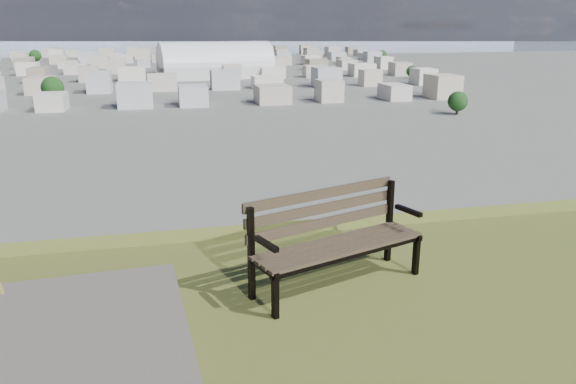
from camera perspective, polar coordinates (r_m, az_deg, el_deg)
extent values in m
cube|color=#423626|center=(4.82, 6.41, -6.03)|extent=(1.53, 0.61, 0.03)
cube|color=#423626|center=(4.90, 5.63, -5.63)|extent=(1.53, 0.61, 0.03)
cube|color=#423626|center=(4.98, 4.87, -5.24)|extent=(1.53, 0.61, 0.03)
cube|color=#423626|center=(5.05, 4.13, -4.87)|extent=(1.53, 0.61, 0.03)
cube|color=#423626|center=(5.06, 3.69, -3.12)|extent=(1.52, 0.57, 0.09)
cube|color=#423626|center=(5.03, 3.57, -1.67)|extent=(1.52, 0.57, 0.09)
cube|color=#423626|center=(5.01, 3.44, -0.20)|extent=(1.52, 0.57, 0.09)
cube|color=black|center=(4.49, -1.30, -10.47)|extent=(0.06, 0.07, 0.39)
cube|color=black|center=(4.70, -3.76, -6.34)|extent=(0.06, 0.07, 0.82)
cube|color=black|center=(4.55, -2.49, -7.71)|extent=(0.19, 0.43, 0.04)
cube|color=black|center=(4.43, -2.24, -5.28)|extent=(0.15, 0.32, 0.04)
cube|color=black|center=(5.37, 12.89, -6.21)|extent=(0.06, 0.07, 0.39)
cube|color=black|center=(5.54, 10.24, -2.94)|extent=(0.06, 0.07, 0.82)
cube|color=black|center=(5.42, 11.68, -3.98)|extent=(0.19, 0.43, 0.04)
cube|color=black|center=(5.32, 12.15, -1.87)|extent=(0.15, 0.32, 0.04)
cube|color=black|center=(4.83, 6.46, -6.50)|extent=(1.52, 0.57, 0.04)
cube|color=black|center=(5.08, 4.07, -5.26)|extent=(1.52, 0.57, 0.04)
cone|color=brown|center=(5.36, -27.10, -8.92)|extent=(0.08, 0.08, 0.19)
cube|color=beige|center=(312.18, -7.35, 12.03)|extent=(62.43, 33.62, 6.60)
cylinder|color=white|center=(311.94, -7.37, 12.63)|extent=(62.43, 33.62, 25.06)
cube|color=#B7AC9C|center=(205.85, -22.52, 8.70)|extent=(11.00, 11.00, 7.00)
cube|color=#C1B199|center=(203.33, -15.77, 9.24)|extent=(11.00, 11.00, 7.00)
cube|color=#B5B5BA|center=(203.62, -8.93, 9.67)|extent=(11.00, 11.00, 7.00)
cube|color=beige|center=(206.72, -2.19, 9.95)|extent=(11.00, 11.00, 7.00)
cube|color=gray|center=(212.51, 4.28, 10.10)|extent=(11.00, 11.00, 7.00)
cube|color=beige|center=(220.76, 10.34, 10.12)|extent=(11.00, 11.00, 7.00)
cube|color=beige|center=(231.22, 15.90, 10.05)|extent=(11.00, 11.00, 7.00)
cube|color=#B5B5BA|center=(256.89, -23.49, 9.92)|extent=(11.00, 11.00, 7.00)
cube|color=beige|center=(253.74, -18.09, 10.39)|extent=(11.00, 11.00, 7.00)
cube|color=gray|center=(252.84, -12.58, 10.78)|extent=(11.00, 11.00, 7.00)
cube|color=beige|center=(254.22, -7.07, 11.08)|extent=(11.00, 11.00, 7.00)
cube|color=beige|center=(257.83, -1.66, 11.27)|extent=(11.00, 11.00, 7.00)
cube|color=silver|center=(263.58, 3.57, 11.36)|extent=(11.00, 11.00, 7.00)
cube|color=#B7AC9C|center=(271.34, 8.53, 11.36)|extent=(11.00, 11.00, 7.00)
cube|color=#C1B199|center=(280.95, 13.18, 11.29)|extent=(11.00, 11.00, 7.00)
cube|color=beige|center=(308.06, -24.14, 10.73)|extent=(11.00, 11.00, 7.00)
cube|color=beige|center=(304.49, -19.64, 11.15)|extent=(11.00, 11.00, 7.00)
cube|color=silver|center=(302.79, -15.04, 11.51)|extent=(11.00, 11.00, 7.00)
cube|color=#B7AC9C|center=(302.99, -10.42, 11.80)|extent=(11.00, 11.00, 7.00)
cube|color=#C1B199|center=(305.09, -5.82, 12.01)|extent=(11.00, 11.00, 7.00)
cube|color=#B5B5BA|center=(309.03, -1.30, 12.15)|extent=(11.00, 11.00, 7.00)
cube|color=beige|center=(314.77, 3.08, 12.21)|extent=(11.00, 11.00, 7.00)
cube|color=gray|center=(322.19, 7.28, 12.20)|extent=(11.00, 11.00, 7.00)
cube|color=beige|center=(331.19, 11.27, 12.14)|extent=(11.00, 11.00, 7.00)
cube|color=#C1B199|center=(359.30, -24.61, 11.31)|extent=(11.00, 11.00, 7.00)
cube|color=#B5B5BA|center=(355.44, -20.75, 11.69)|extent=(11.00, 11.00, 7.00)
cube|color=beige|center=(353.17, -16.82, 12.02)|extent=(11.00, 11.00, 7.00)
cube|color=gray|center=(352.52, -12.84, 12.30)|extent=(11.00, 11.00, 7.00)
cube|color=beige|center=(353.51, -8.86, 12.52)|extent=(11.00, 11.00, 7.00)
cube|color=beige|center=(356.11, -4.92, 12.68)|extent=(11.00, 11.00, 7.00)
cube|color=silver|center=(360.30, -1.04, 12.78)|extent=(11.00, 11.00, 7.00)
cube|color=#B7AC9C|center=(366.02, 2.73, 12.82)|extent=(11.00, 11.00, 7.00)
cube|color=#C1B199|center=(373.20, 6.37, 12.81)|extent=(11.00, 11.00, 7.00)
cube|color=#B5B5BA|center=(381.75, 9.86, 12.76)|extent=(11.00, 11.00, 7.00)
cube|color=beige|center=(410.58, -24.96, 11.75)|extent=(11.00, 11.00, 7.00)
cube|color=silver|center=(406.50, -21.59, 12.09)|extent=(11.00, 11.00, 7.00)
cube|color=#B7AC9C|center=(403.81, -18.15, 12.39)|extent=(11.00, 11.00, 7.00)
cube|color=#C1B199|center=(402.53, -14.67, 12.66)|extent=(11.00, 11.00, 7.00)
cube|color=#B5B5BA|center=(402.68, -11.18, 12.88)|extent=(11.00, 11.00, 7.00)
cube|color=beige|center=(404.25, -7.69, 13.05)|extent=(11.00, 11.00, 7.00)
cube|color=gray|center=(407.24, -4.24, 13.17)|extent=(11.00, 11.00, 7.00)
cube|color=beige|center=(411.61, -0.85, 13.25)|extent=(11.00, 11.00, 7.00)
cube|color=beige|center=(417.31, 2.46, 13.28)|extent=(11.00, 11.00, 7.00)
cube|color=silver|center=(424.30, 5.68, 13.27)|extent=(11.00, 11.00, 7.00)
cube|color=#B7AC9C|center=(432.51, 8.77, 13.23)|extent=(11.00, 11.00, 7.00)
cube|color=gray|center=(461.90, -25.24, 12.08)|extent=(11.00, 11.00, 7.00)
cube|color=beige|center=(457.64, -22.24, 12.40)|extent=(11.00, 11.00, 7.00)
cube|color=beige|center=(454.62, -19.19, 12.68)|extent=(11.00, 11.00, 7.00)
cube|color=silver|center=(452.85, -16.10, 12.93)|extent=(11.00, 11.00, 7.00)
cube|color=#B7AC9C|center=(452.34, -12.99, 13.14)|extent=(11.00, 11.00, 7.00)
cube|color=#C1B199|center=(453.11, -9.88, 13.32)|extent=(11.00, 11.00, 7.00)
cube|color=#B5B5BA|center=(455.15, -6.78, 13.46)|extent=(11.00, 11.00, 7.00)
cube|color=beige|center=(458.43, -3.71, 13.56)|extent=(11.00, 11.00, 7.00)
cube|color=gray|center=(462.94, -0.70, 13.62)|extent=(11.00, 11.00, 7.00)
cube|color=beige|center=(468.63, 2.26, 13.64)|extent=(11.00, 11.00, 7.00)
cube|color=beige|center=(475.47, 5.13, 13.63)|extent=(11.00, 11.00, 7.00)
cube|color=silver|center=(483.41, 7.91, 13.59)|extent=(11.00, 11.00, 7.00)
cube|color=beige|center=(513.23, -25.46, 12.36)|extent=(11.00, 11.00, 7.00)
cube|color=gray|center=(508.84, -22.76, 12.64)|extent=(11.00, 11.00, 7.00)
cube|color=beige|center=(505.55, -20.02, 12.90)|extent=(11.00, 11.00, 7.00)
cube|color=beige|center=(503.39, -17.24, 13.14)|extent=(11.00, 11.00, 7.00)
cube|color=silver|center=(502.36, -14.45, 13.35)|extent=(11.00, 11.00, 7.00)
cube|color=#B7AC9C|center=(502.48, -11.64, 13.52)|extent=(11.00, 11.00, 7.00)
cube|color=#C1B199|center=(503.75, -8.83, 13.67)|extent=(11.00, 11.00, 7.00)
cube|color=#B5B5BA|center=(506.15, -6.05, 13.78)|extent=(11.00, 11.00, 7.00)
cube|color=beige|center=(509.67, -3.29, 13.86)|extent=(11.00, 11.00, 7.00)
cube|color=gray|center=(514.29, -0.57, 13.91)|extent=(11.00, 11.00, 7.00)
cube|color=beige|center=(519.97, 2.09, 13.93)|extent=(11.00, 11.00, 7.00)
cube|color=beige|center=(526.69, 4.69, 13.92)|extent=(11.00, 11.00, 7.00)
cube|color=silver|center=(534.41, 7.22, 13.89)|extent=(11.00, 11.00, 7.00)
cube|color=beige|center=(564.58, -25.64, 12.58)|extent=(11.00, 11.00, 7.00)
cube|color=gray|center=(560.08, -23.19, 12.84)|extent=(11.00, 11.00, 7.00)
cube|color=beige|center=(556.58, -20.70, 13.08)|extent=(11.00, 11.00, 7.00)
cube|color=beige|center=(554.09, -18.18, 13.31)|extent=(11.00, 11.00, 7.00)
cube|color=silver|center=(552.64, -15.64, 13.51)|extent=(11.00, 11.00, 7.00)
cube|color=#B7AC9C|center=(552.23, -13.08, 13.68)|extent=(11.00, 11.00, 7.00)
cube|color=#C1B199|center=(552.86, -10.53, 13.83)|extent=(11.00, 11.00, 7.00)
cube|color=#B5B5BA|center=(554.53, -7.98, 13.95)|extent=(11.00, 11.00, 7.00)
cube|color=beige|center=(557.23, -5.45, 14.04)|extent=(11.00, 11.00, 7.00)
cube|color=gray|center=(560.94, -2.94, 14.11)|extent=(11.00, 11.00, 7.00)
cube|color=beige|center=(565.65, -0.47, 14.15)|extent=(11.00, 11.00, 7.00)
cube|color=beige|center=(571.33, 1.95, 14.17)|extent=(11.00, 11.00, 7.00)
cube|color=silver|center=(577.95, 4.32, 14.16)|extent=(11.00, 11.00, 7.00)
cube|color=#B7AC9C|center=(585.48, 6.64, 14.13)|extent=(11.00, 11.00, 7.00)
cylinder|color=black|center=(188.14, 16.79, 7.86)|extent=(0.80, 0.80, 2.10)
sphere|color=black|center=(187.72, 16.87, 8.81)|extent=(6.30, 6.30, 6.30)
cylinder|color=black|center=(226.35, -22.70, 8.73)|extent=(0.80, 0.80, 2.70)
sphere|color=black|center=(225.92, -22.81, 9.74)|extent=(8.10, 8.10, 8.10)
cylinder|color=black|center=(312.43, 12.41, 11.36)|extent=(0.80, 0.80, 1.95)
sphere|color=black|center=(312.20, 12.45, 11.89)|extent=(5.85, 5.85, 5.85)
cylinder|color=black|center=(407.39, -4.23, 12.84)|extent=(0.80, 0.80, 2.25)
sphere|color=black|center=(407.18, -4.24, 13.31)|extent=(6.75, 6.75, 6.75)
cylinder|color=black|center=(470.64, -24.23, 12.00)|extent=(0.80, 0.80, 2.85)
sphere|color=black|center=(470.42, -24.30, 12.52)|extent=(8.55, 8.55, 8.55)
cylinder|color=black|center=(305.82, -5.04, 11.58)|extent=(0.80, 0.80, 2.10)
sphere|color=black|center=(305.56, -5.06, 12.17)|extent=(6.30, 6.30, 6.30)
cylinder|color=black|center=(456.37, 9.50, 13.08)|extent=(0.80, 0.80, 2.55)
sphere|color=black|center=(456.17, 9.52, 13.56)|extent=(7.65, 7.65, 7.65)
cube|color=#8396A7|center=(902.13, -13.24, 14.41)|extent=(2400.00, 700.00, 0.12)
cube|color=#959DB9|center=(1400.05, -7.01, 16.25)|extent=(700.00, 220.00, 45.00)
cube|color=#959DB9|center=(1573.40, 12.01, 16.31)|extent=(500.00, 220.00, 60.00)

